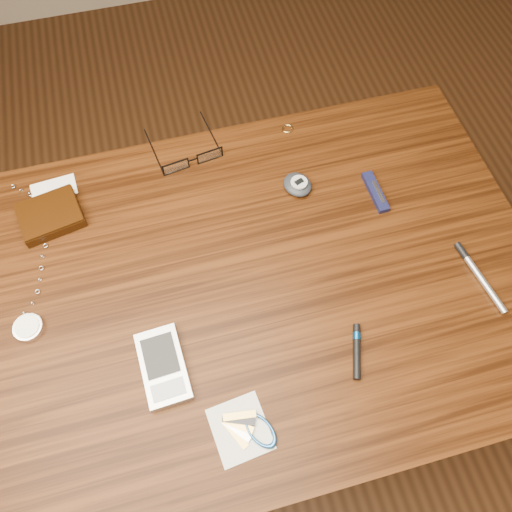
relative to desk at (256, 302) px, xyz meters
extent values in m
plane|color=#472814|center=(0.00, 0.00, -0.65)|extent=(3.80, 3.80, 0.00)
cube|color=#371A08|center=(0.00, 0.00, 0.08)|extent=(1.00, 0.70, 0.03)
cylinder|color=#4C2814|center=(0.45, -0.30, -0.29)|extent=(0.05, 0.05, 0.71)
cylinder|color=#4C2814|center=(-0.45, 0.30, -0.29)|extent=(0.05, 0.05, 0.71)
cylinder|color=#4C2814|center=(0.45, 0.30, -0.29)|extent=(0.05, 0.05, 0.71)
cube|color=black|center=(-0.33, 0.22, 0.11)|extent=(0.12, 0.11, 0.02)
cube|color=black|center=(-0.33, 0.22, 0.12)|extent=(0.12, 0.11, 0.00)
cube|color=white|center=(-0.33, 0.28, 0.10)|extent=(0.09, 0.06, 0.00)
cube|color=black|center=(-0.09, 0.26, 0.12)|extent=(0.05, 0.01, 0.03)
cube|color=white|center=(-0.09, 0.26, 0.12)|extent=(0.05, 0.01, 0.02)
cylinder|color=black|center=(-0.13, 0.32, 0.10)|extent=(0.02, 0.13, 0.00)
cube|color=black|center=(-0.02, 0.28, 0.12)|extent=(0.05, 0.01, 0.03)
cube|color=white|center=(-0.02, 0.28, 0.12)|extent=(0.05, 0.01, 0.02)
cylinder|color=black|center=(0.00, 0.34, 0.10)|extent=(0.02, 0.13, 0.00)
cube|color=black|center=(-0.06, 0.27, 0.12)|extent=(0.02, 0.00, 0.00)
torus|color=tan|center=(0.15, 0.31, 0.10)|extent=(0.03, 0.03, 0.00)
cylinder|color=white|center=(-0.38, 0.01, 0.11)|extent=(0.05, 0.05, 0.01)
cylinder|color=white|center=(-0.38, 0.01, 0.11)|extent=(0.04, 0.04, 0.00)
cylinder|color=white|center=(-0.39, 0.03, 0.11)|extent=(0.01, 0.01, 0.01)
torus|color=white|center=(-0.38, 0.05, 0.11)|extent=(0.01, 0.01, 0.01)
torus|color=white|center=(-0.37, 0.07, 0.11)|extent=(0.01, 0.01, 0.00)
torus|color=white|center=(-0.36, 0.09, 0.11)|extent=(0.01, 0.01, 0.01)
torus|color=white|center=(-0.36, 0.12, 0.11)|extent=(0.01, 0.01, 0.00)
torus|color=white|center=(-0.35, 0.14, 0.11)|extent=(0.01, 0.01, 0.01)
torus|color=white|center=(-0.35, 0.16, 0.11)|extent=(0.01, 0.01, 0.00)
torus|color=white|center=(-0.34, 0.18, 0.11)|extent=(0.01, 0.00, 0.01)
torus|color=white|center=(-0.34, 0.20, 0.11)|extent=(0.01, 0.01, 0.00)
torus|color=white|center=(-0.34, 0.23, 0.11)|extent=(0.01, 0.00, 0.01)
torus|color=white|center=(-0.34, 0.25, 0.11)|extent=(0.01, 0.01, 0.00)
torus|color=white|center=(-0.36, 0.27, 0.11)|extent=(0.01, 0.01, 0.01)
torus|color=white|center=(-0.37, 0.28, 0.11)|extent=(0.01, 0.01, 0.00)
torus|color=white|center=(-0.38, 0.29, 0.11)|extent=(0.01, 0.01, 0.01)
torus|color=white|center=(-0.40, 0.31, 0.11)|extent=(0.01, 0.01, 0.00)
cube|color=#B3B2B6|center=(-0.18, -0.11, 0.11)|extent=(0.07, 0.13, 0.02)
cube|color=black|center=(-0.18, -0.10, 0.12)|extent=(0.05, 0.07, 0.00)
cube|color=#A1A2A9|center=(-0.18, -0.15, 0.12)|extent=(0.05, 0.03, 0.00)
ellipsoid|color=#20242B|center=(0.13, 0.17, 0.11)|extent=(0.07, 0.07, 0.02)
cylinder|color=#A9ABB2|center=(0.13, 0.16, 0.12)|extent=(0.03, 0.03, 0.00)
cube|color=black|center=(0.13, 0.16, 0.13)|extent=(0.02, 0.02, 0.00)
cube|color=silver|center=(-0.09, -0.23, 0.10)|extent=(0.09, 0.10, 0.00)
torus|color=#205498|center=(-0.06, -0.24, 0.11)|extent=(0.07, 0.07, 0.01)
cube|color=olive|center=(-0.10, -0.24, 0.10)|extent=(0.03, 0.05, 0.00)
cube|color=silver|center=(-0.09, -0.23, 0.11)|extent=(0.04, 0.04, 0.00)
cube|color=#AA873C|center=(-0.09, -0.23, 0.11)|extent=(0.05, 0.04, 0.00)
cube|color=black|center=(-0.09, -0.22, 0.11)|extent=(0.05, 0.03, 0.00)
cube|color=olive|center=(-0.08, -0.22, 0.11)|extent=(0.05, 0.02, 0.00)
cube|color=black|center=(0.26, 0.12, 0.11)|extent=(0.02, 0.09, 0.01)
cube|color=silver|center=(0.27, 0.11, 0.11)|extent=(0.01, 0.05, 0.00)
cylinder|color=#B2B2B7|center=(0.37, -0.10, 0.11)|extent=(0.03, 0.14, 0.01)
cylinder|color=black|center=(0.36, -0.04, 0.11)|extent=(0.02, 0.03, 0.01)
cylinder|color=black|center=(0.12, -0.17, 0.11)|extent=(0.04, 0.09, 0.01)
cylinder|color=#0B4D98|center=(0.13, -0.14, 0.11)|extent=(0.02, 0.02, 0.01)
camera|label=1|loc=(-0.10, -0.36, 0.88)|focal=35.00mm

